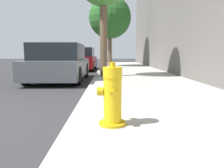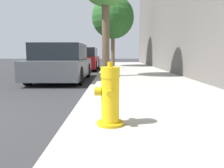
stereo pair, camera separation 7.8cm
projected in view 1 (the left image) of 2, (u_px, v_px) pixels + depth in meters
The scene contains 5 objects.
sidewalk_slab at pixel (196, 126), 2.89m from camera, with size 3.43×40.00×0.11m.
fire_hydrant at pixel (112, 97), 2.73m from camera, with size 0.37×0.36×0.79m.
parked_car_near at pixel (59, 63), 8.04m from camera, with size 1.85×3.88×1.35m.
parked_car_mid at pixel (80, 59), 13.27m from camera, with size 1.84×3.86×1.35m.
street_tree_far at pixel (110, 18), 15.36m from camera, with size 2.98×2.98×4.91m.
Camera 1 is at (2.63, -2.76, 1.01)m, focal length 35.00 mm.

